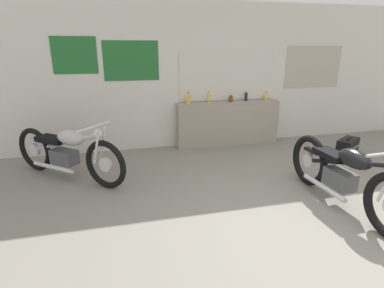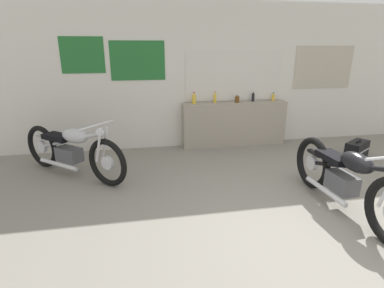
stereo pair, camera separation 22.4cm
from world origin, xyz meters
The scene contains 11 objects.
ground_plane centered at (0.00, 0.00, 0.00)m, with size 24.00×24.00×0.00m, color gray.
wall_back centered at (0.00, 3.53, 1.40)m, with size 10.00×0.07×2.80m.
sill_counter centered at (0.06, 3.35, 0.45)m, with size 2.14×0.28×0.90m.
bottle_leftmost centered at (-0.79, 3.34, 1.00)m, with size 0.08×0.08×0.23m.
bottle_left_center centered at (-0.36, 3.37, 1.00)m, with size 0.06×0.06×0.23m.
bottle_center centered at (0.09, 3.33, 0.97)m, with size 0.09×0.09×0.17m.
bottle_right_center centered at (0.45, 3.40, 0.99)m, with size 0.06×0.06×0.21m.
bottle_rightmost centered at (0.89, 3.40, 0.97)m, with size 0.06×0.06×0.17m.
motorcycle_silver centered at (-2.94, 2.31, 0.44)m, with size 1.75×1.49×0.91m.
motorcycle_black centered at (0.57, 0.56, 0.44)m, with size 0.64×2.15×0.93m.
hard_case_black centered at (2.08, 2.24, 0.15)m, with size 0.59×0.49×0.32m.
Camera 1 is at (-2.10, -2.33, 1.95)m, focal length 28.00 mm.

